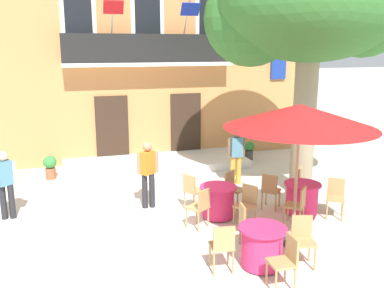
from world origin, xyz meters
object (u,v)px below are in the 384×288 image
object	(u,v)px
cafe_chair_middle_3	(304,183)
cafe_umbrella	(300,117)
pedestrian_by_tree	(5,181)
cafe_chair_near_tree_0	(303,237)
cafe_chair_middle_2	(336,195)
cafe_chair_front_3	(233,187)
pedestrian_near_entrance	(148,171)
cafe_chair_front_2	(247,203)
cafe_chair_middle_0	(270,189)
ground_planter_right	(249,150)
cafe_chair_front_0	(192,189)
cafe_chair_near_tree_3	(286,259)
cafe_chair_front_1	(200,206)
cafe_chair_near_tree_1	(247,223)
cafe_table_front	(218,201)
pedestrian_mid_plaza	(236,154)
cafe_table_near_tree	(262,246)
ground_planter_left	(50,166)
plane_tree	(307,9)
cafe_chair_near_tree_2	(223,245)
cafe_chair_middle_1	(298,204)

from	to	relation	value
cafe_chair_middle_3	cafe_umbrella	size ratio (longest dim) A/B	0.31
pedestrian_by_tree	cafe_chair_near_tree_0	bearing A→B (deg)	-35.45
cafe_chair_middle_2	cafe_chair_middle_3	distance (m)	1.02
cafe_chair_front_3	pedestrian_by_tree	distance (m)	5.34
cafe_chair_middle_2	pedestrian_near_entrance	size ratio (longest dim) A/B	0.55
cafe_chair_middle_3	cafe_chair_front_2	size ratio (longest dim) A/B	1.00
cafe_chair_middle_0	ground_planter_right	xyz separation A→B (m)	(1.47, 4.42, -0.17)
cafe_chair_front_0	pedestrian_by_tree	bearing A→B (deg)	170.07
cafe_chair_near_tree_0	cafe_chair_near_tree_3	distance (m)	0.93
cafe_chair_front_1	cafe_chair_middle_2	bearing A→B (deg)	-5.25
cafe_chair_near_tree_1	cafe_chair_near_tree_0	bearing A→B (deg)	-51.91
cafe_chair_front_2	cafe_table_front	bearing A→B (deg)	127.22
pedestrian_mid_plaza	cafe_chair_middle_2	bearing A→B (deg)	-65.94
cafe_table_near_tree	ground_planter_left	xyz separation A→B (m)	(-3.78, 6.57, 0.01)
pedestrian_by_tree	pedestrian_mid_plaza	bearing A→B (deg)	7.36
plane_tree	cafe_chair_near_tree_3	bearing A→B (deg)	-123.04
cafe_chair_front_2	cafe_chair_near_tree_1	bearing A→B (deg)	-113.99
cafe_chair_middle_3	cafe_chair_front_0	xyz separation A→B (m)	(-2.84, 0.38, 0.00)
cafe_chair_middle_0	cafe_chair_front_0	distance (m)	1.90
cafe_chair_near_tree_0	pedestrian_mid_plaza	world-z (taller)	pedestrian_mid_plaza
cafe_umbrella	ground_planter_left	size ratio (longest dim) A/B	4.03
cafe_chair_near_tree_2	ground_planter_left	distance (m)	7.22
plane_tree	cafe_chair_middle_2	distance (m)	4.63
cafe_chair_front_3	cafe_chair_front_1	bearing A→B (deg)	-140.66
cafe_umbrella	pedestrian_by_tree	xyz separation A→B (m)	(-5.64, 3.08, -1.70)
plane_tree	pedestrian_mid_plaza	world-z (taller)	plane_tree
cafe_chair_middle_1	cafe_chair_front_1	size ratio (longest dim) A/B	1.00
cafe_chair_front_0	cafe_umbrella	xyz separation A→B (m)	(1.41, -2.34, 2.08)
cafe_chair_near_tree_3	cafe_chair_middle_2	bearing A→B (deg)	41.80
cafe_table_near_tree	cafe_table_front	size ratio (longest dim) A/B	1.00
pedestrian_mid_plaza	cafe_chair_front_2	bearing A→B (deg)	-107.93
cafe_chair_middle_0	pedestrian_mid_plaza	size ratio (longest dim) A/B	0.56
cafe_chair_near_tree_0	pedestrian_near_entrance	xyz separation A→B (m)	(-2.14, 3.56, 0.41)
plane_tree	cafe_chair_front_0	world-z (taller)	plane_tree
cafe_chair_middle_0	cafe_chair_middle_1	distance (m)	1.06
cafe_umbrella	pedestrian_mid_plaza	distance (m)	4.24
cafe_chair_near_tree_1	cafe_chair_front_1	bearing A→B (deg)	118.14
cafe_chair_front_1	cafe_chair_near_tree_2	bearing A→B (deg)	-96.04
cafe_table_near_tree	cafe_chair_near_tree_2	world-z (taller)	cafe_chair_near_tree_2
cafe_table_near_tree	cafe_chair_near_tree_3	distance (m)	0.77
plane_tree	cafe_table_near_tree	world-z (taller)	plane_tree
cafe_chair_middle_2	cafe_chair_front_3	xyz separation A→B (m)	(-2.06, 1.25, 0.00)
ground_planter_right	ground_planter_left	bearing A→B (deg)	-177.73
cafe_chair_front_0	pedestrian_near_entrance	xyz separation A→B (m)	(-0.99, 0.47, 0.41)
cafe_table_near_tree	cafe_chair_near_tree_0	world-z (taller)	cafe_chair_near_tree_0
pedestrian_mid_plaza	pedestrian_by_tree	size ratio (longest dim) A/B	1.00
cafe_table_near_tree	cafe_table_front	xyz separation A→B (m)	(0.03, 2.35, 0.00)
cafe_chair_near_tree_0	pedestrian_mid_plaza	size ratio (longest dim) A/B	0.56
cafe_chair_middle_0	cafe_chair_front_2	xyz separation A→B (m)	(-0.92, -0.67, 0.00)
cafe_chair_front_3	ground_planter_left	size ratio (longest dim) A/B	1.26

